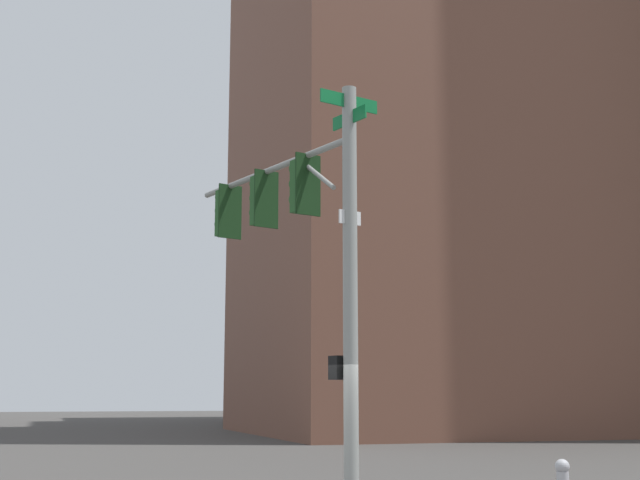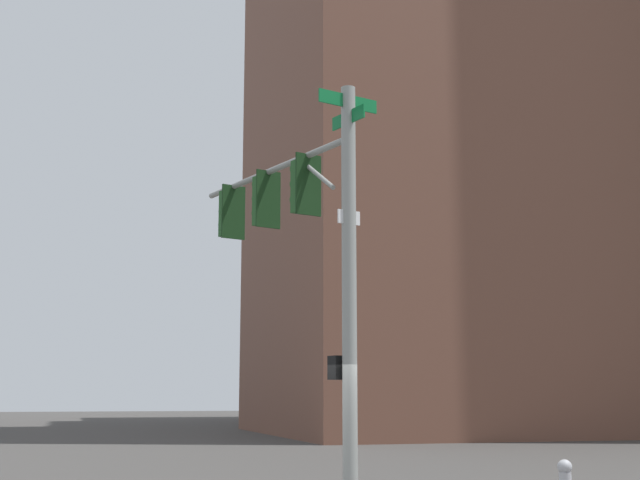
# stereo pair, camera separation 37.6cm
# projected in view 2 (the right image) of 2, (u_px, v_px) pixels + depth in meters

# --- Properties ---
(signal_pole_assembly) EXTENTS (2.24, 5.58, 7.33)m
(signal_pole_assembly) POSITION_uv_depth(u_px,v_px,m) (300.00, 238.00, 16.29)
(signal_pole_assembly) COLOR gray
(signal_pole_assembly) RESTS_ON ground_plane
(building_brick_nearside) EXTENTS (22.89, 15.76, 45.25)m
(building_brick_nearside) POSITION_uv_depth(u_px,v_px,m) (587.00, 79.00, 58.08)
(building_brick_nearside) COLOR brown
(building_brick_nearside) RESTS_ON ground_plane
(building_brick_midblock) EXTENTS (23.44, 18.29, 41.66)m
(building_brick_midblock) POSITION_uv_depth(u_px,v_px,m) (473.00, 66.00, 50.85)
(building_brick_midblock) COLOR brown
(building_brick_midblock) RESTS_ON ground_plane
(building_brick_farside) EXTENTS (22.40, 15.16, 37.81)m
(building_brick_farside) POSITION_uv_depth(u_px,v_px,m) (438.00, 197.00, 76.08)
(building_brick_farside) COLOR brown
(building_brick_farside) RESTS_ON ground_plane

